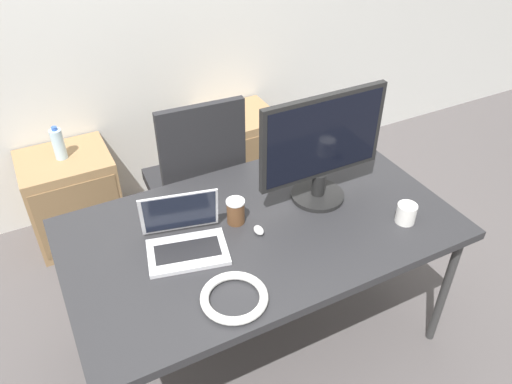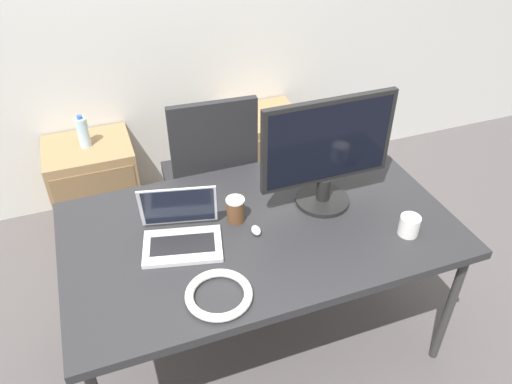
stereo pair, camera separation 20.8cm
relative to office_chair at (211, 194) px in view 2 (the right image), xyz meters
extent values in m
plane|color=#514C4C|center=(0.03, -0.74, -0.40)|extent=(14.00, 14.00, 0.00)
cube|color=#28282B|center=(0.03, -0.74, 0.31)|extent=(1.66, 0.95, 0.04)
cylinder|color=#333333|center=(0.80, -1.15, -0.05)|extent=(0.04, 0.04, 0.70)
cylinder|color=#333333|center=(-0.74, -0.32, -0.05)|extent=(0.04, 0.04, 0.70)
cylinder|color=#333333|center=(0.80, -0.32, -0.05)|extent=(0.04, 0.04, 0.70)
cylinder|color=#232326|center=(0.00, 0.07, -0.38)|extent=(0.56, 0.56, 0.04)
cylinder|color=gray|center=(0.00, 0.07, -0.17)|extent=(0.05, 0.05, 0.40)
cube|color=#232326|center=(0.00, 0.07, 0.04)|extent=(0.51, 0.51, 0.07)
cube|color=#232326|center=(-0.01, -0.19, 0.37)|extent=(0.44, 0.07, 0.60)
cube|color=#99754C|center=(-0.62, 0.50, -0.12)|extent=(0.52, 0.44, 0.57)
cube|color=olive|center=(-0.62, 0.28, -0.12)|extent=(0.47, 0.01, 0.46)
cube|color=#99754C|center=(0.50, 0.50, -0.12)|extent=(0.52, 0.44, 0.57)
cube|color=olive|center=(0.50, 0.28, -0.12)|extent=(0.47, 0.01, 0.46)
cylinder|color=silver|center=(-0.62, 0.50, 0.26)|extent=(0.07, 0.07, 0.18)
cylinder|color=#3359B2|center=(-0.62, 0.50, 0.36)|extent=(0.03, 0.03, 0.02)
cube|color=silver|center=(-0.32, -0.75, 0.34)|extent=(0.36, 0.28, 0.02)
cube|color=black|center=(-0.32, -0.75, 0.35)|extent=(0.28, 0.17, 0.00)
cube|color=silver|center=(-0.30, -0.63, 0.46)|extent=(0.32, 0.12, 0.21)
cube|color=black|center=(-0.30, -0.64, 0.46)|extent=(0.29, 0.11, 0.19)
cylinder|color=black|center=(0.35, -0.67, 0.34)|extent=(0.24, 0.24, 0.02)
cylinder|color=black|center=(0.35, -0.67, 0.41)|extent=(0.06, 0.06, 0.11)
cube|color=black|center=(0.35, -0.67, 0.65)|extent=(0.60, 0.03, 0.39)
cube|color=black|center=(0.35, -0.69, 0.65)|extent=(0.55, 0.00, 0.35)
ellipsoid|color=silver|center=(-0.01, -0.77, 0.35)|extent=(0.04, 0.06, 0.03)
cylinder|color=white|center=(0.59, -0.99, 0.38)|extent=(0.09, 0.09, 0.09)
cylinder|color=brown|center=(-0.06, -0.66, 0.39)|extent=(0.08, 0.08, 0.11)
cylinder|color=white|center=(-0.06, -0.66, 0.44)|extent=(0.08, 0.08, 0.01)
torus|color=white|center=(-0.25, -1.06, 0.35)|extent=(0.25, 0.25, 0.03)
camera|label=1|loc=(-0.74, -2.18, 1.73)|focal=35.00mm
camera|label=2|loc=(-0.55, -2.26, 1.73)|focal=35.00mm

